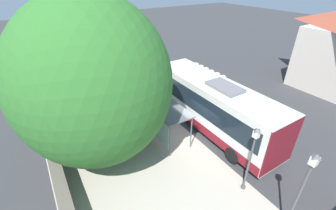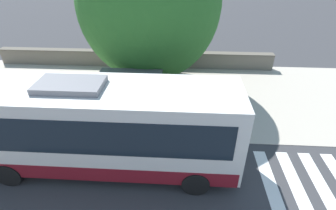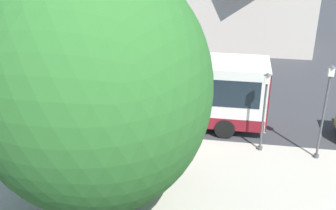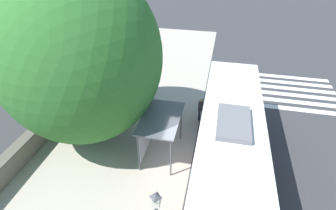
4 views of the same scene
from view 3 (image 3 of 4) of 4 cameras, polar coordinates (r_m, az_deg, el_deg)
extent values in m
plane|color=#353538|center=(21.00, 0.18, -4.37)|extent=(120.00, 120.00, 0.00)
cube|color=#ADA393|center=(17.29, -2.22, -11.66)|extent=(9.00, 44.00, 0.02)
cube|color=silver|center=(27.13, -12.99, 2.12)|extent=(9.00, 0.50, 0.01)
cube|color=silver|center=(27.49, -14.83, 2.23)|extent=(9.00, 0.50, 0.01)
cube|color=silver|center=(27.88, -16.62, 2.34)|extent=(9.00, 0.50, 0.01)
cube|color=silver|center=(28.30, -18.37, 2.43)|extent=(9.00, 0.50, 0.01)
cube|color=silver|center=(28.74, -20.05, 2.53)|extent=(9.00, 0.50, 0.01)
cube|color=silver|center=(29.21, -21.69, 2.62)|extent=(9.00, 0.50, 0.01)
cube|color=beige|center=(35.29, 9.76, 12.60)|extent=(6.68, 11.08, 5.66)
cube|color=silver|center=(21.66, -0.53, 2.49)|extent=(2.64, 10.44, 3.09)
cube|color=black|center=(21.51, -0.53, 3.47)|extent=(2.68, 9.60, 1.36)
cube|color=maroon|center=(22.17, -0.52, -0.45)|extent=(2.68, 10.23, 0.62)
cube|color=maroon|center=(21.47, 13.25, 1.56)|extent=(2.68, 0.06, 2.96)
cube|color=black|center=(22.63, -13.65, 6.12)|extent=(1.98, 0.08, 0.43)
cube|color=slate|center=(20.96, 1.57, 6.52)|extent=(1.32, 2.30, 0.22)
cylinder|color=black|center=(22.08, -10.45, -1.76)|extent=(0.30, 1.00, 1.00)
cylinder|color=black|center=(24.19, -8.57, 0.87)|extent=(0.30, 1.00, 1.00)
cylinder|color=black|center=(20.93, 7.68, -3.16)|extent=(0.30, 1.00, 1.00)
cylinder|color=black|center=(23.14, 7.93, -0.26)|extent=(0.30, 1.00, 1.00)
cylinder|color=#515459|center=(19.62, 0.75, -2.74)|extent=(0.08, 0.08, 2.34)
cylinder|color=#515459|center=(20.17, -7.11, -2.12)|extent=(0.08, 0.08, 2.34)
cylinder|color=#515459|center=(18.25, 0.01, -5.05)|extent=(0.08, 0.08, 2.34)
cylinder|color=#515459|center=(18.84, -8.41, -4.31)|extent=(0.08, 0.08, 2.34)
cube|color=#515459|center=(18.61, -3.84, -0.25)|extent=(1.88, 3.09, 0.08)
cube|color=silver|center=(18.46, -4.27, -4.34)|extent=(0.03, 2.51, 1.87)
cylinder|color=#2D3347|center=(21.81, -11.40, -2.54)|extent=(0.12, 0.12, 0.78)
cylinder|color=#2D3347|center=(21.94, -11.26, -2.35)|extent=(0.12, 0.12, 0.78)
cube|color=#333338|center=(21.56, -11.49, -0.78)|extent=(0.34, 0.22, 0.63)
sphere|color=tan|center=(21.38, -11.59, 0.24)|extent=(0.22, 0.22, 0.22)
cube|color=#4C7247|center=(19.06, -15.98, -7.27)|extent=(0.40, 1.64, 0.06)
cube|color=#4C7247|center=(18.81, -16.27, -6.94)|extent=(0.04, 1.64, 0.40)
cube|color=black|center=(18.93, -14.07, -8.08)|extent=(0.32, 0.06, 0.45)
cube|color=black|center=(19.45, -17.67, -7.59)|extent=(0.32, 0.06, 0.45)
cylinder|color=#4C4C51|center=(20.40, 12.34, -5.73)|extent=(0.24, 0.24, 0.16)
cylinder|color=#4C4C51|center=(19.62, 12.77, -1.68)|extent=(0.10, 0.10, 3.40)
cube|color=silver|center=(18.87, 13.31, 3.39)|extent=(0.24, 0.24, 0.35)
pyramid|color=#4C4C51|center=(18.78, 13.38, 4.09)|extent=(0.28, 0.28, 0.14)
cylinder|color=#4C4C51|center=(20.49, 19.43, -6.54)|extent=(0.24, 0.24, 0.16)
cylinder|color=#4C4C51|center=(19.59, 20.23, -1.73)|extent=(0.10, 0.10, 4.02)
cube|color=silver|center=(18.76, 21.23, 4.22)|extent=(0.24, 0.24, 0.35)
pyramid|color=#4C4C51|center=(18.68, 21.34, 4.92)|extent=(0.28, 0.28, 0.14)
cylinder|color=brown|center=(15.86, -9.11, -9.64)|extent=(0.42, 0.42, 2.80)
ellipsoid|color=#2D6B28|center=(14.13, -10.09, 2.37)|extent=(7.94, 7.94, 8.74)
camera|label=1|loc=(11.70, 43.07, 15.84)|focal=24.00mm
camera|label=2|loc=(28.34, -4.27, 19.92)|focal=28.00mm
camera|label=4|loc=(19.82, 29.31, 21.48)|focal=28.00mm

